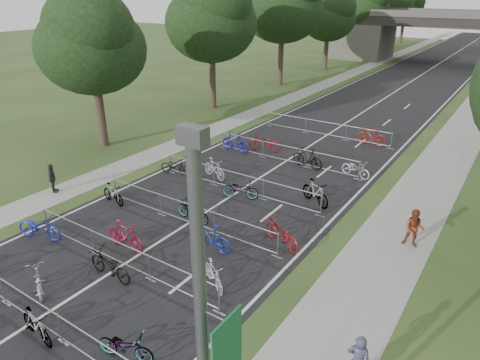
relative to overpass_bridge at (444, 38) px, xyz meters
The scene contains 38 objects.
road 15.41m from the overpass_bridge, 90.00° to the right, with size 11.00×140.00×0.01m, color black.
sidewalk_left 17.14m from the overpass_bridge, 116.57° to the right, with size 2.00×140.00×0.01m, color gray.
lane_markings 15.41m from the overpass_bridge, 90.00° to the right, with size 0.12×140.00×0.00m, color silver.
overpass_bridge is the anchor object (origin of this frame).
tree_left_0 50.47m from the overpass_bridge, 103.07° to the right, with size 6.72×6.72×10.25m.
tree_left_1 38.97m from the overpass_bridge, 107.08° to the right, with size 7.56×7.56×11.53m.
tree_left_2 27.92m from the overpass_bridge, 114.44° to the right, with size 8.40×8.40×12.81m.
tree_left_3 17.59m from the overpass_bridge, 131.07° to the right, with size 6.72×6.72×10.25m.
tree_left_4 12.05m from the overpass_bridge, behind, with size 7.56×7.56×11.53m.
tree_left_6 25.77m from the overpass_bridge, 116.43° to the left, with size 6.72×6.72×10.25m.
barrier_row_1 61.47m from the overpass_bridge, 90.00° to the right, with size 9.70×0.08×1.10m.
barrier_row_2 57.88m from the overpass_bridge, 90.00° to the right, with size 9.70×0.08×1.10m.
barrier_row_3 54.08m from the overpass_bridge, 90.00° to the right, with size 9.70×0.08×1.10m.
barrier_row_4 50.09m from the overpass_bridge, 90.00° to the right, with size 9.70×0.08×1.10m.
barrier_row_5 45.10m from the overpass_bridge, 90.00° to the right, with size 9.70×0.08×1.10m.
barrier_row_6 39.11m from the overpass_bridge, 90.00° to the right, with size 9.70×0.08×1.10m.
bike_5 60.50m from the overpass_bridge, 91.11° to the right, with size 0.59×1.68×0.88m, color #A8A8AF.
bike_6 61.78m from the overpass_bridge, 89.26° to the right, with size 0.47×1.67×1.00m, color #929499.
bike_7 60.92m from the overpass_bridge, 86.67° to the right, with size 0.61×1.74×0.91m, color #929499.
bike_8 58.56m from the overpass_bridge, 94.22° to the right, with size 0.72×2.05×1.08m, color #1C279B.
bike_9 56.94m from the overpass_bridge, 90.73° to the right, with size 0.57×2.02×1.21m, color maroon.
bike_10 58.59m from the overpass_bridge, 89.75° to the right, with size 0.72×2.07×1.09m, color black.
bike_11 57.00m from the overpass_bridge, 86.34° to the right, with size 0.46×1.64×0.98m, color #B1B1B9.
bike_12 54.68m from the overpass_bridge, 94.52° to the right, with size 0.47×1.66×1.00m, color #929499.
bike_13 53.69m from the overpass_bridge, 89.99° to the right, with size 0.65×1.87×0.98m, color #929499.
bike_14 55.14m from the overpass_bridge, 87.81° to the right, with size 0.57×2.00×1.20m, color navy.
bike_15 53.42m from the overpass_bridge, 85.38° to the right, with size 0.73×2.09×1.10m, color maroon.
bike_16 50.27m from the overpass_bridge, 94.92° to the right, with size 0.61×1.75×0.92m, color black.
bike_17 49.37m from the overpass_bridge, 92.41° to the right, with size 0.53×1.86×1.12m, color #98979E.
bike_18 50.59m from the overpass_bridge, 89.45° to the right, with size 0.64×1.84×0.97m, color #929499.
bike_19 49.22m from the overpass_bridge, 85.51° to the right, with size 0.56×1.98×1.19m, color #929499.
bike_20 45.28m from the overpass_bridge, 94.54° to the right, with size 0.59×2.09×1.26m, color navy.
bike_21 44.12m from the overpass_bridge, 92.63° to the right, with size 0.74×2.13×1.12m, color maroon.
bike_22 45.13m from the overpass_bridge, 88.09° to the right, with size 0.57×2.02×1.21m, color black.
bike_23 45.00m from the overpass_bridge, 84.50° to the right, with size 0.62×1.78×0.94m, color silver.
bike_27 39.21m from the overpass_bridge, 85.21° to the right, with size 0.57×2.02×1.22m, color maroon.
pedestrian_b 51.05m from the overpass_bridge, 80.16° to the right, with size 0.79×0.61×1.62m, color maroon.
pedestrian_c 55.91m from the overpass_bridge, 98.06° to the right, with size 0.90×0.37×1.53m, color #272729.
Camera 1 is at (11.23, -1.40, 9.56)m, focal length 32.00 mm.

